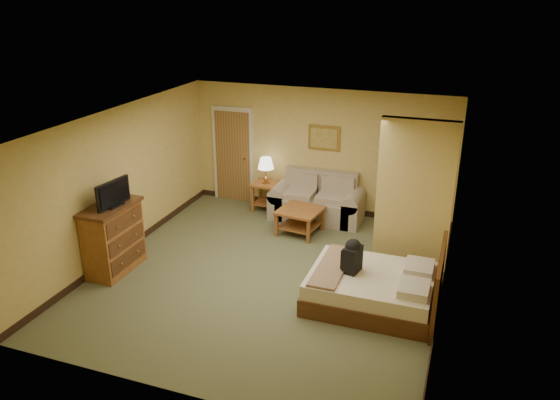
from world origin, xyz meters
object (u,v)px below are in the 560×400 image
at_px(bed, 376,288).
at_px(coffee_table, 300,216).
at_px(loveseat, 317,204).
at_px(dresser, 113,238).

bearing_deg(bed, coffee_table, 132.14).
distance_m(loveseat, coffee_table, 0.84).
bearing_deg(loveseat, dresser, -127.94).
bearing_deg(coffee_table, loveseat, 83.16).
xyz_separation_m(coffee_table, dresser, (-2.46, -2.45, 0.24)).
bearing_deg(loveseat, coffee_table, -96.84).
xyz_separation_m(loveseat, dresser, (-2.56, -3.28, 0.29)).
bearing_deg(coffee_table, dresser, -135.15).
relative_size(loveseat, dresser, 1.58).
distance_m(coffee_table, dresser, 3.48).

